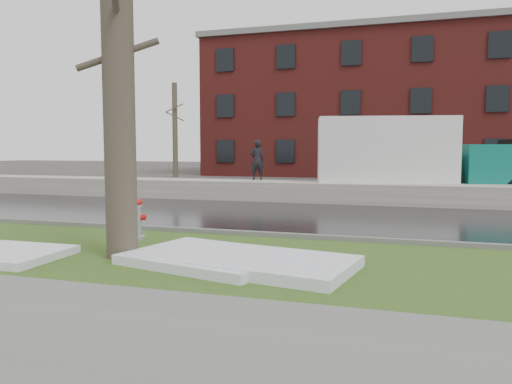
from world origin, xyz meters
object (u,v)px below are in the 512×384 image
(tree, at_px, (118,59))
(worker, at_px, (257,160))
(box_truck, at_px, (412,157))
(fire_hydrant, at_px, (136,216))

(tree, relative_size, worker, 4.42)
(box_truck, bearing_deg, worker, 174.89)
(fire_hydrant, relative_size, worker, 0.59)
(tree, height_order, box_truck, tree)
(fire_hydrant, xyz_separation_m, box_truck, (5.65, 10.10, 1.13))
(tree, bearing_deg, worker, 94.62)
(worker, bearing_deg, box_truck, 163.75)
(tree, xyz_separation_m, worker, (-0.90, 11.10, -2.01))
(fire_hydrant, bearing_deg, box_truck, 45.06)
(box_truck, height_order, worker, box_truck)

